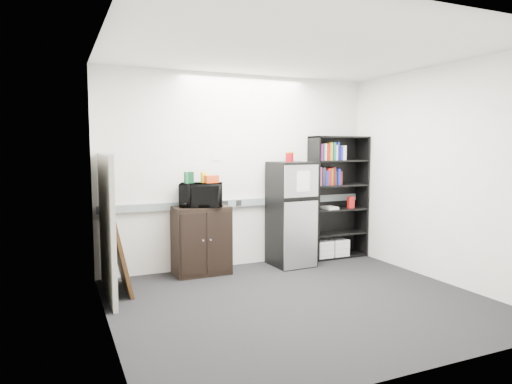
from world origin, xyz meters
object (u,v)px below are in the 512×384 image
bookshelf (337,194)px  refrigerator (291,214)px  cubicle_partition (107,225)px  cabinet (201,240)px  microwave (201,195)px

bookshelf → refrigerator: 0.90m
cubicle_partition → refrigerator: 2.57m
cabinet → cubicle_partition: bearing=-161.2°
microwave → refrigerator: size_ratio=0.38×
bookshelf → refrigerator: size_ratio=1.25×
cabinet → microwave: size_ratio=1.63×
cabinet → microwave: bearing=-90.0°
cabinet → microwave: (0.00, -0.02, 0.61)m
cabinet → refrigerator: bearing=-3.5°
cabinet → microwave: 0.61m
refrigerator → bookshelf: bearing=6.8°
cabinet → bookshelf: bearing=1.7°
bookshelf → cabinet: size_ratio=2.04×
bookshelf → cabinet: bookshelf is taller
cubicle_partition → refrigerator: size_ratio=1.09×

